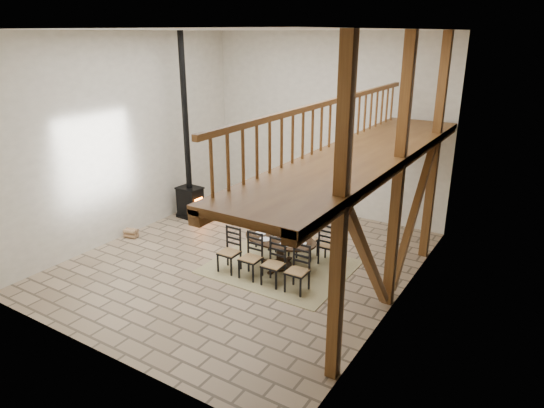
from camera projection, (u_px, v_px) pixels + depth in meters
The scene contains 7 objects.
ground at pixel (245, 261), 11.10m from camera, with size 8.00×8.00×0.00m, color tan.
room_shell at pixel (292, 137), 9.50m from camera, with size 7.02×8.02×5.01m.
rug at pixel (280, 267), 10.81m from camera, with size 3.00×2.50×0.02m, color tan.
dining_table at pixel (280, 253), 10.70m from camera, with size 2.10×1.89×1.09m.
wood_stove at pixel (189, 179), 13.38m from camera, with size 0.71×0.56×5.00m.
log_basket at pixel (197, 207), 14.00m from camera, with size 0.49×0.49×0.40m.
log_stack at pixel (131, 233), 12.35m from camera, with size 0.37×0.30×0.23m.
Camera 1 is at (5.82, -8.18, 4.96)m, focal length 32.00 mm.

